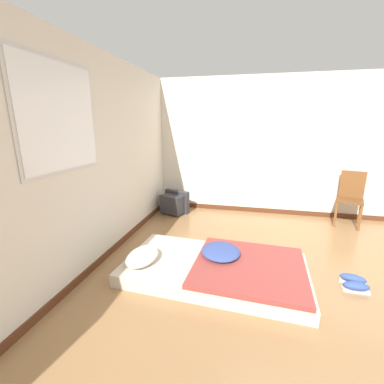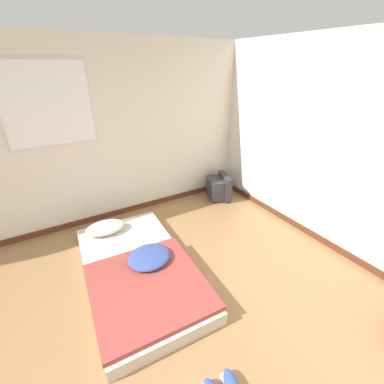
{
  "view_description": "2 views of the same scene",
  "coord_description": "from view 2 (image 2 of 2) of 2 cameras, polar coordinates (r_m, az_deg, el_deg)",
  "views": [
    {
      "loc": [
        -2.48,
        1.11,
        1.73
      ],
      "look_at": [
        1.06,
        1.93,
        0.76
      ],
      "focal_mm": 24.0,
      "sensor_mm": 36.0,
      "label": 1
    },
    {
      "loc": [
        -0.43,
        -0.85,
        2.25
      ],
      "look_at": [
        1.18,
        1.86,
        0.67
      ],
      "focal_mm": 24.0,
      "sensor_mm": 36.0,
      "label": 2
    }
  ],
  "objects": [
    {
      "name": "wall_back",
      "position": [
        3.94,
        -24.03,
        10.34
      ],
      "size": [
        7.66,
        0.08,
        2.6
      ],
      "color": "silver",
      "rests_on": "ground_plane"
    },
    {
      "name": "crt_tv",
      "position": [
        4.74,
        6.07,
        1.04
      ],
      "size": [
        0.49,
        0.57,
        0.45
      ],
      "color": "#333338",
      "rests_on": "ground_plane"
    },
    {
      "name": "mattress_bed",
      "position": [
        3.2,
        -12.0,
        -16.16
      ],
      "size": [
        1.24,
        2.15,
        0.3
      ],
      "color": "beige",
      "rests_on": "ground_plane"
    }
  ]
}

